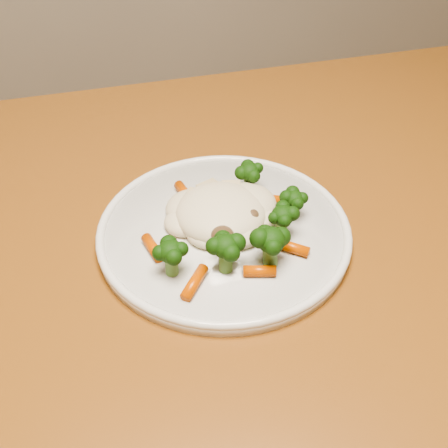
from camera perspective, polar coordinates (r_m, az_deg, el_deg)
The scene contains 3 objects.
dining_table at distance 0.77m, azimuth 7.80°, elevation -4.30°, with size 1.15×0.77×0.75m.
plate at distance 0.65m, azimuth 0.00°, elevation -0.91°, with size 0.29×0.29×0.01m, color white.
meal at distance 0.63m, azimuth 0.64°, elevation 0.87°, with size 0.20×0.19×0.05m.
Camera 1 is at (-0.53, -0.21, 1.19)m, focal length 45.00 mm.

